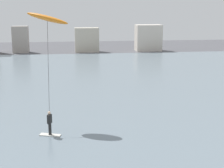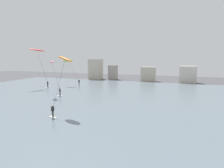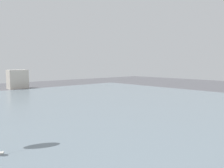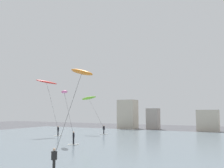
# 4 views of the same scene
# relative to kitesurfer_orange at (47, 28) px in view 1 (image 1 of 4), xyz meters

# --- Properties ---
(water_bay) EXTENTS (84.00, 52.00, 0.10)m
(water_bay) POSITION_rel_kitesurfer_orange_xyz_m (5.59, 10.76, -6.89)
(water_bay) COLOR slate
(water_bay) RESTS_ON ground
(far_shore_buildings) EXTENTS (34.83, 3.60, 6.98)m
(far_shore_buildings) POSITION_rel_kitesurfer_orange_xyz_m (-0.50, 40.03, -4.09)
(far_shore_buildings) COLOR beige
(far_shore_buildings) RESTS_ON ground
(kitesurfer_orange) EXTENTS (3.34, 4.92, 8.10)m
(kitesurfer_orange) POSITION_rel_kitesurfer_orange_xyz_m (0.00, 0.00, 0.00)
(kitesurfer_orange) COLOR silver
(kitesurfer_orange) RESTS_ON water_bay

